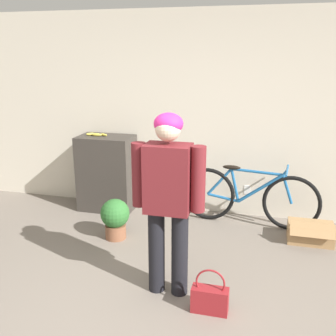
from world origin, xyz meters
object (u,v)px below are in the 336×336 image
bicycle (248,197)px  potted_plant (115,217)px  handbag (210,298)px  cardboard_box (310,233)px  person (168,191)px  banana (97,134)px

bicycle → potted_plant: (-1.45, -0.77, -0.10)m
handbag → cardboard_box: 1.79m
person → bicycle: (0.60, 1.64, -0.59)m
banana → bicycle: bearing=-1.6°
bicycle → banana: (-2.01, 0.06, 0.67)m
bicycle → banana: 2.12m
person → cardboard_box: bearing=44.7°
handbag → cardboard_box: size_ratio=0.79×
potted_plant → person: bearing=-45.7°
person → potted_plant: 1.40m
person → bicycle: 1.84m
person → handbag: size_ratio=4.11×
cardboard_box → banana: bearing=172.5°
person → banana: bearing=129.2°
person → cardboard_box: (1.32, 1.34, -0.84)m
banana → handbag: size_ratio=0.80×
potted_plant → banana: bearing=124.2°
bicycle → cardboard_box: bicycle is taller
bicycle → potted_plant: size_ratio=3.61×
potted_plant → handbag: bearing=-40.5°
bicycle → cardboard_box: 0.83m
cardboard_box → bicycle: bearing=157.3°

